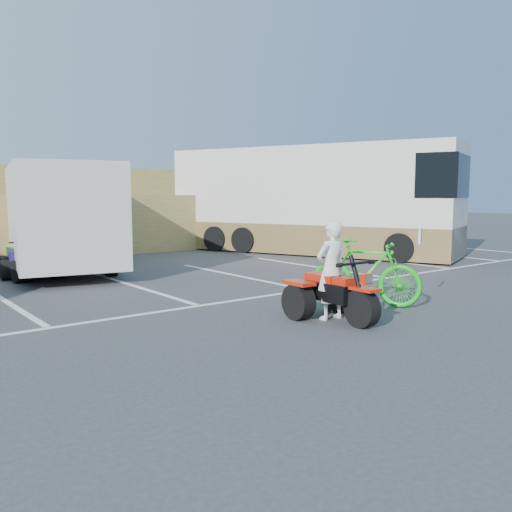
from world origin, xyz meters
TOP-DOWN VIEW (x-y plane):
  - ground at (0.00, 0.00)m, footprint 100.00×100.00m
  - parking_stripes at (0.87, 4.07)m, footprint 28.00×5.16m
  - grass_embankment at (0.00, 15.48)m, footprint 40.00×8.50m
  - red_trike_atv at (1.14, 0.03)m, footprint 1.23×1.60m
  - rider at (1.14, 0.18)m, footprint 0.60×0.41m
  - green_dirt_bike at (2.45, 0.59)m, footprint 1.49×2.06m
  - cargo_trailer at (-0.48, 8.49)m, footprint 3.52×6.29m
  - rv_motorhome at (7.87, 7.74)m, footprint 6.02×10.12m
  - quad_atv_blue at (-1.55, 8.16)m, footprint 1.28×1.58m
  - quad_atv_green at (-1.49, 7.70)m, footprint 1.24×1.60m

SIDE VIEW (x-z plane):
  - ground at x=0.00m, z-range 0.00..0.00m
  - red_trike_atv at x=1.14m, z-range -0.51..0.51m
  - quad_atv_blue at x=-1.55m, z-range -0.46..0.46m
  - quad_atv_green at x=-1.49m, z-range -0.50..0.50m
  - parking_stripes at x=0.87m, z-range 0.00..0.01m
  - green_dirt_bike at x=2.45m, z-range 0.00..1.22m
  - rider at x=1.14m, z-range 0.00..1.62m
  - grass_embankment at x=0.00m, z-range -0.13..2.97m
  - cargo_trailer at x=-0.48m, z-range 0.11..2.88m
  - rv_motorhome at x=7.87m, z-range -0.23..3.33m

